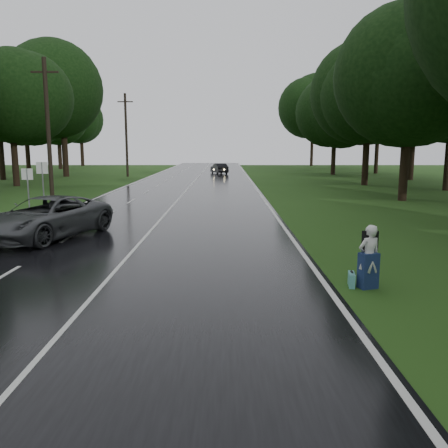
{
  "coord_description": "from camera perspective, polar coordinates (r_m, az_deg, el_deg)",
  "views": [
    {
      "loc": [
        3.19,
        -10.25,
        3.61
      ],
      "look_at": [
        3.15,
        4.65,
        1.1
      ],
      "focal_mm": 37.17,
      "sensor_mm": 36.0,
      "label": 1
    }
  ],
  "objects": [
    {
      "name": "suitcase",
      "position": [
        12.57,
        15.41,
        -6.61
      ],
      "size": [
        0.23,
        0.53,
        0.36
      ],
      "primitive_type": "cube",
      "rotation": [
        0.0,
        0.0,
        6.11
      ],
      "color": "#55A4A4",
      "rests_on": "ground"
    },
    {
      "name": "tree_left_f",
      "position": [
        59.09,
        -18.82,
        5.55
      ],
      "size": [
        11.29,
        11.29,
        17.65
      ],
      "primitive_type": null,
      "color": "black",
      "rests_on": "ground"
    },
    {
      "name": "tree_right_e",
      "position": [
        45.64,
        16.88,
        4.62
      ],
      "size": [
        9.35,
        9.35,
        14.62
      ],
      "primitive_type": null,
      "color": "black",
      "rests_on": "ground"
    },
    {
      "name": "lane_center",
      "position": [
        30.62,
        -5.82,
        2.83
      ],
      "size": [
        0.12,
        140.0,
        0.01
      ],
      "primitive_type": "cube",
      "color": "silver",
      "rests_on": "road"
    },
    {
      "name": "ground",
      "position": [
        11.32,
        -16.43,
        -9.43
      ],
      "size": [
        160.0,
        160.0,
        0.0
      ],
      "primitive_type": "plane",
      "color": "#244815",
      "rests_on": "ground"
    },
    {
      "name": "road",
      "position": [
        30.63,
        -5.82,
        2.78
      ],
      "size": [
        12.0,
        140.0,
        0.04
      ],
      "primitive_type": "cube",
      "color": "black",
      "rests_on": "ground"
    },
    {
      "name": "grey_car",
      "position": [
        19.45,
        -21.02,
        0.76
      ],
      "size": [
        4.49,
        6.38,
        1.62
      ],
      "primitive_type": "imported",
      "rotation": [
        0.0,
        0.0,
        5.94
      ],
      "color": "#4E5153",
      "rests_on": "road"
    },
    {
      "name": "tree_right_d",
      "position": [
        33.37,
        21.04,
        2.72
      ],
      "size": [
        8.93,
        8.93,
        13.96
      ],
      "primitive_type": null,
      "color": "black",
      "rests_on": "ground"
    },
    {
      "name": "road_sign_b",
      "position": [
        28.55,
        -21.18,
        1.65
      ],
      "size": [
        0.65,
        0.1,
        2.71
      ],
      "primitive_type": null,
      "color": "white",
      "rests_on": "ground"
    },
    {
      "name": "road_sign_a",
      "position": [
        26.68,
        -22.76,
        1.04
      ],
      "size": [
        0.59,
        0.1,
        2.45
      ],
      "primitive_type": null,
      "color": "white",
      "rests_on": "ground"
    },
    {
      "name": "tree_right_f",
      "position": [
        61.36,
        13.23,
        5.94
      ],
      "size": [
        8.68,
        8.68,
        13.56
      ],
      "primitive_type": null,
      "color": "black",
      "rests_on": "ground"
    },
    {
      "name": "utility_pole_mid",
      "position": [
        33.41,
        -20.34,
        2.77
      ],
      "size": [
        1.8,
        0.28,
        9.26
      ],
      "primitive_type": null,
      "color": "black",
      "rests_on": "ground"
    },
    {
      "name": "utility_pole_far",
      "position": [
        56.85,
        -11.76,
        5.73
      ],
      "size": [
        1.8,
        0.28,
        9.68
      ],
      "primitive_type": null,
      "color": "black",
      "rests_on": "ground"
    },
    {
      "name": "tree_left_e",
      "position": [
        46.59,
        -24.12,
        4.29
      ],
      "size": [
        9.3,
        9.3,
        14.54
      ],
      "primitive_type": null,
      "color": "black",
      "rests_on": "ground"
    },
    {
      "name": "hitchhiker",
      "position": [
        12.42,
        17.39,
        -4.11
      ],
      "size": [
        0.7,
        0.67,
        1.65
      ],
      "color": "silver",
      "rests_on": "ground"
    },
    {
      "name": "far_car",
      "position": [
        61.38,
        -0.59,
        6.85
      ],
      "size": [
        2.52,
        4.26,
        1.33
      ],
      "primitive_type": "imported",
      "rotation": [
        0.0,
        0.0,
        3.44
      ],
      "color": "black",
      "rests_on": "road"
    }
  ]
}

